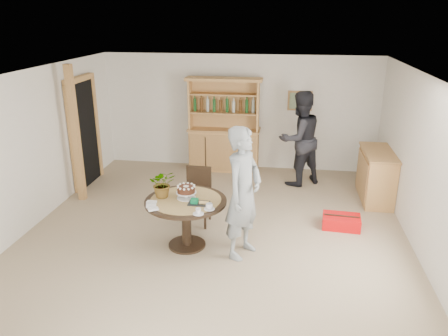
% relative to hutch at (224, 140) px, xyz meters
% --- Properties ---
extents(ground, '(7.00, 7.00, 0.00)m').
position_rel_hutch_xyz_m(ground, '(0.30, -3.24, -0.69)').
color(ground, tan).
rests_on(ground, ground).
extents(room_shell, '(6.04, 7.04, 2.52)m').
position_rel_hutch_xyz_m(room_shell, '(0.30, -3.23, 1.05)').
color(room_shell, white).
rests_on(room_shell, ground).
extents(doorway, '(0.13, 1.10, 2.18)m').
position_rel_hutch_xyz_m(doorway, '(-2.63, -1.24, 0.42)').
color(doorway, black).
rests_on(doorway, ground).
extents(pine_post, '(0.12, 0.12, 2.50)m').
position_rel_hutch_xyz_m(pine_post, '(-2.40, -2.04, 0.56)').
color(pine_post, tan).
rests_on(pine_post, ground).
extents(hutch, '(1.62, 0.54, 2.04)m').
position_rel_hutch_xyz_m(hutch, '(0.00, 0.00, 0.00)').
color(hutch, tan).
rests_on(hutch, ground).
extents(sideboard, '(0.54, 1.26, 0.94)m').
position_rel_hutch_xyz_m(sideboard, '(3.04, -1.24, -0.22)').
color(sideboard, tan).
rests_on(sideboard, ground).
extents(dining_table, '(1.20, 1.20, 0.76)m').
position_rel_hutch_xyz_m(dining_table, '(-0.06, -3.47, -0.08)').
color(dining_table, black).
rests_on(dining_table, ground).
extents(dining_chair, '(0.43, 0.43, 0.95)m').
position_rel_hutch_xyz_m(dining_chair, '(-0.06, -2.64, -0.15)').
color(dining_chair, black).
rests_on(dining_chair, ground).
extents(birthday_cake, '(0.30, 0.30, 0.20)m').
position_rel_hutch_xyz_m(birthday_cake, '(-0.06, -3.42, 0.19)').
color(birthday_cake, white).
rests_on(birthday_cake, dining_table).
extents(flower_vase, '(0.47, 0.44, 0.42)m').
position_rel_hutch_xyz_m(flower_vase, '(-0.41, -3.42, 0.28)').
color(flower_vase, '#3F7233').
rests_on(flower_vase, dining_table).
extents(gift_tray, '(0.30, 0.20, 0.08)m').
position_rel_hutch_xyz_m(gift_tray, '(0.16, -3.59, 0.10)').
color(gift_tray, black).
rests_on(gift_tray, dining_table).
extents(coffee_cup_a, '(0.15, 0.15, 0.09)m').
position_rel_hutch_xyz_m(coffee_cup_a, '(0.34, -3.75, 0.11)').
color(coffee_cup_a, silver).
rests_on(coffee_cup_a, dining_table).
extents(coffee_cup_b, '(0.15, 0.15, 0.08)m').
position_rel_hutch_xyz_m(coffee_cup_b, '(0.22, -3.92, 0.11)').
color(coffee_cup_b, silver).
rests_on(coffee_cup_b, dining_table).
extents(napkins, '(0.24, 0.33, 0.03)m').
position_rel_hutch_xyz_m(napkins, '(-0.47, -3.78, 0.09)').
color(napkins, white).
rests_on(napkins, dining_table).
extents(teen_boy, '(0.71, 0.82, 1.91)m').
position_rel_hutch_xyz_m(teen_boy, '(0.79, -3.57, 0.27)').
color(teen_boy, gray).
rests_on(teen_boy, ground).
extents(adult_person, '(1.17, 1.13, 1.91)m').
position_rel_hutch_xyz_m(adult_person, '(1.61, -0.64, 0.27)').
color(adult_person, black).
rests_on(adult_person, ground).
extents(red_suitcase, '(0.63, 0.44, 0.21)m').
position_rel_hutch_xyz_m(red_suitcase, '(2.31, -2.52, -0.59)').
color(red_suitcase, red).
rests_on(red_suitcase, ground).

